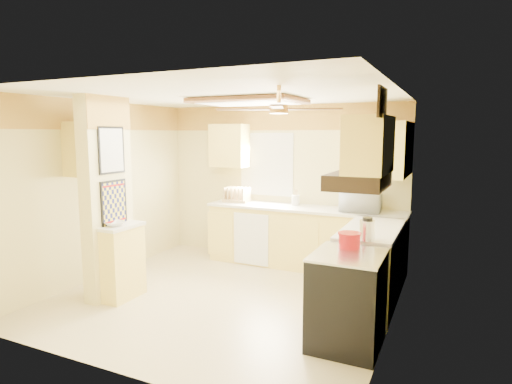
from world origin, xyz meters
The scene contains 34 objects.
floor centered at (0.00, 0.00, 0.00)m, with size 4.00×4.00×0.00m, color #C7B48A.
ceiling centered at (0.00, 0.00, 2.50)m, with size 4.00×4.00×0.00m, color white.
wall_back centered at (0.00, 1.90, 1.25)m, with size 4.00×4.00×0.00m, color #DFD088.
wall_front centered at (0.00, -1.90, 1.25)m, with size 4.00×4.00×0.00m, color #DFD088.
wall_left centered at (-2.00, 0.00, 1.25)m, with size 3.80×3.80×0.00m, color #DFD088.
wall_right centered at (2.00, 0.00, 1.25)m, with size 3.80×3.80×0.00m, color #DFD088.
wallpaper_border centered at (0.00, 1.88, 2.30)m, with size 4.00×0.02×0.40m, color #FFCD4B.
partition_column centered at (-1.35, -0.55, 1.25)m, with size 0.20×0.70×2.50m, color #DFD088.
partition_ledge centered at (-1.13, -0.55, 0.45)m, with size 0.25×0.55×0.90m, color #E8C959.
ledge_top centered at (-1.13, -0.55, 0.92)m, with size 0.28×0.58×0.04m, color white.
lower_cabinets_back centered at (0.50, 1.60, 0.45)m, with size 3.00×0.60×0.90m, color #E8C959.
lower_cabinets_right centered at (1.70, 0.60, 0.45)m, with size 0.60×1.40×0.90m, color #E8C959.
countertop_back centered at (0.50, 1.59, 0.92)m, with size 3.04×0.64×0.04m, color white.
countertop_right centered at (1.69, 0.60, 0.92)m, with size 0.64×1.44×0.04m, color white.
dishwasher_panel centered at (-0.25, 1.29, 0.43)m, with size 0.58×0.02×0.80m, color white.
window centered at (-0.25, 1.89, 1.55)m, with size 0.92×0.02×1.02m.
upper_cab_back_left centered at (-0.85, 1.72, 1.85)m, with size 0.60×0.35×0.70m, color #E8C959.
upper_cab_back_right centered at (1.55, 1.72, 1.85)m, with size 0.90×0.35×0.70m, color #E8C959.
upper_cab_right centered at (1.82, 1.25, 1.85)m, with size 0.35×1.00×0.70m, color #E8C959.
upper_cab_left_wall centered at (-1.82, -0.25, 1.85)m, with size 0.35×0.75×0.70m, color #E8C959.
upper_cab_over_stove centered at (1.82, -0.55, 1.95)m, with size 0.35×0.76×0.52m, color #E8C959.
stove centered at (1.67, -0.55, 0.46)m, with size 0.68×0.77×0.92m.
range_hood centered at (1.74, -0.55, 1.62)m, with size 0.50×0.76×0.14m, color black.
poster_menu centered at (-1.24, -0.55, 1.85)m, with size 0.02×0.42×0.57m.
poster_nashville centered at (-1.24, -0.55, 1.20)m, with size 0.02×0.42×0.57m.
ceiling_light_panel centered at (0.10, 0.50, 2.46)m, with size 1.35×0.95×0.06m.
ceiling_fan centered at (1.00, -0.70, 2.29)m, with size 1.15×1.15×0.26m.
vent_grate centered at (1.98, -0.90, 2.30)m, with size 0.02×0.40×0.25m, color black.
microwave centered at (1.36, 1.57, 1.09)m, with size 0.55×0.37×0.31m, color white.
bowl centered at (-1.16, -0.65, 0.97)m, with size 0.23×0.23×0.06m, color white.
dutch_oven centered at (1.63, -0.34, 0.99)m, with size 0.23×0.23×0.15m.
kettle centered at (1.75, -0.05, 1.05)m, with size 0.16×0.16×0.24m.
dish_rack centered at (-0.68, 1.64, 1.02)m, with size 0.43×0.34×0.23m.
utensil_crock centered at (0.32, 1.71, 1.02)m, with size 0.12×0.12×0.24m.
Camera 1 is at (2.54, -4.51, 2.06)m, focal length 30.00 mm.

